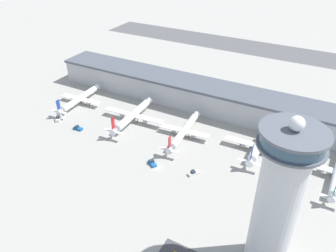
% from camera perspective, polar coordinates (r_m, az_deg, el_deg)
% --- Properties ---
extents(ground_plane, '(1000.00, 1000.00, 0.00)m').
position_cam_1_polar(ground_plane, '(172.24, -1.82, -7.21)').
color(ground_plane, '#9E9B93').
extents(terminal_building, '(231.68, 25.00, 17.71)m').
position_cam_1_polar(terminal_building, '(220.44, 7.33, 4.94)').
color(terminal_building, '#B2B2B7').
rests_on(terminal_building, ground).
extents(runway_strip, '(347.52, 44.00, 0.01)m').
position_cam_1_polar(runway_strip, '(346.14, 16.11, 12.73)').
color(runway_strip, '#515154').
rests_on(runway_strip, ground).
extents(control_tower, '(20.66, 20.66, 63.36)m').
position_cam_1_polar(control_tower, '(116.67, 18.60, -12.02)').
color(control_tower, silver).
rests_on(control_tower, ground).
extents(airplane_gate_alpha, '(30.68, 43.24, 12.88)m').
position_cam_1_polar(airplane_gate_alpha, '(235.58, -15.14, 4.59)').
color(airplane_gate_alpha, white).
rests_on(airplane_gate_alpha, ground).
extents(airplane_gate_bravo, '(41.19, 45.30, 14.70)m').
position_cam_1_polar(airplane_gate_bravo, '(207.77, -6.13, 1.92)').
color(airplane_gate_bravo, silver).
rests_on(airplane_gate_bravo, ground).
extents(airplane_gate_charlie, '(30.56, 44.46, 13.20)m').
position_cam_1_polar(airplane_gate_charlie, '(192.52, 2.82, -0.86)').
color(airplane_gate_charlie, silver).
rests_on(airplane_gate_charlie, ground).
extents(airplane_gate_delta, '(37.99, 35.86, 13.94)m').
position_cam_1_polar(airplane_gate_delta, '(186.60, 15.43, -3.35)').
color(airplane_gate_delta, white).
rests_on(airplane_gate_delta, ground).
extents(service_truck_catering, '(5.61, 6.44, 2.59)m').
position_cam_1_polar(service_truck_catering, '(167.87, 4.55, -8.17)').
color(service_truck_catering, black).
rests_on(service_truck_catering, ground).
extents(service_truck_fuel, '(5.60, 7.18, 3.02)m').
position_cam_1_polar(service_truck_fuel, '(222.01, -18.51, 1.27)').
color(service_truck_fuel, black).
rests_on(service_truck_fuel, ground).
extents(service_truck_baggage, '(6.37, 5.41, 2.44)m').
position_cam_1_polar(service_truck_baggage, '(173.82, -2.76, -6.45)').
color(service_truck_baggage, black).
rests_on(service_truck_baggage, ground).
extents(service_truck_water, '(5.97, 2.69, 2.43)m').
position_cam_1_polar(service_truck_water, '(208.54, -15.44, -0.37)').
color(service_truck_water, black).
rests_on(service_truck_water, ground).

